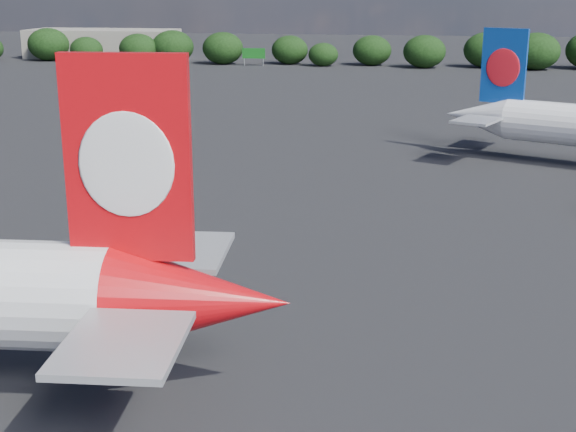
# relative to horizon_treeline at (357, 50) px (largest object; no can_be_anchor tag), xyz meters

# --- Properties ---
(ground) EXTENTS (500.00, 500.00, 0.00)m
(ground) POSITION_rel_horizon_treeline_xyz_m (-8.59, -119.32, -4.11)
(ground) COLOR black
(ground) RESTS_ON ground
(terminal_building) EXTENTS (42.00, 16.00, 8.00)m
(terminal_building) POSITION_rel_horizon_treeline_xyz_m (-73.59, 12.68, -0.11)
(terminal_building) COLOR gray
(terminal_building) RESTS_ON ground
(highway_sign) EXTENTS (6.00, 0.30, 4.50)m
(highway_sign) POSITION_rel_horizon_treeline_xyz_m (-26.59, -3.32, -0.99)
(highway_sign) COLOR #135F18
(highway_sign) RESTS_ON ground
(billboard_yellow) EXTENTS (5.00, 0.30, 5.50)m
(billboard_yellow) POSITION_rel_horizon_treeline_xyz_m (3.41, 2.68, -0.25)
(billboard_yellow) COLOR yellow
(billboard_yellow) RESTS_ON ground
(horizon_treeline) EXTENTS (207.57, 15.85, 9.28)m
(horizon_treeline) POSITION_rel_horizon_treeline_xyz_m (0.00, 0.00, 0.00)
(horizon_treeline) COLOR black
(horizon_treeline) RESTS_ON ground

